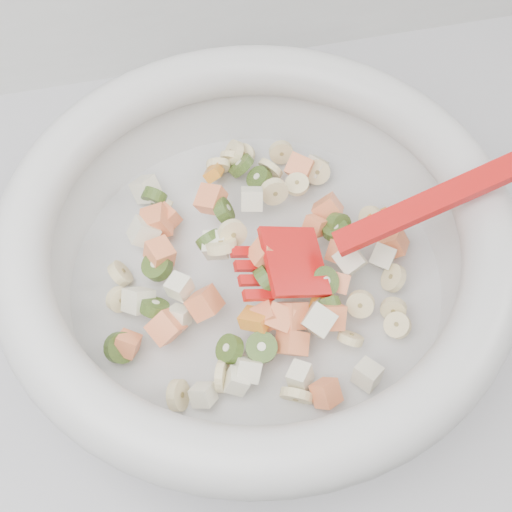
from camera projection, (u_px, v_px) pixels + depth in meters
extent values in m
cube|color=#A8A7AD|center=(267.00, 405.00, 1.01)|extent=(2.00, 0.60, 0.90)
cylinder|color=silver|center=(256.00, 279.00, 0.60)|extent=(0.36, 0.36, 0.02)
torus|color=silver|center=(256.00, 228.00, 0.53)|extent=(0.44, 0.44, 0.05)
cylinder|color=beige|center=(274.00, 192.00, 0.60)|extent=(0.03, 0.02, 0.03)
cylinder|color=beige|center=(297.00, 396.00, 0.52)|extent=(0.04, 0.02, 0.04)
cylinder|color=beige|center=(289.00, 248.00, 0.56)|extent=(0.03, 0.03, 0.03)
cylinder|color=beige|center=(393.00, 278.00, 0.58)|extent=(0.02, 0.03, 0.03)
cylinder|color=beige|center=(281.00, 152.00, 0.66)|extent=(0.03, 0.01, 0.03)
cylinder|color=beige|center=(234.00, 153.00, 0.66)|extent=(0.03, 0.03, 0.03)
cylinder|color=beige|center=(394.00, 309.00, 0.56)|extent=(0.03, 0.02, 0.02)
cylinder|color=beige|center=(119.00, 299.00, 0.56)|extent=(0.03, 0.02, 0.03)
cylinder|color=beige|center=(244.00, 154.00, 0.66)|extent=(0.03, 0.03, 0.02)
cylinder|color=beige|center=(222.00, 246.00, 0.55)|extent=(0.03, 0.03, 0.03)
cylinder|color=beige|center=(361.00, 304.00, 0.55)|extent=(0.03, 0.03, 0.03)
cylinder|color=beige|center=(397.00, 325.00, 0.55)|extent=(0.03, 0.03, 0.02)
cylinder|color=beige|center=(271.00, 168.00, 0.64)|extent=(0.03, 0.03, 0.03)
cylinder|color=beige|center=(232.00, 158.00, 0.66)|extent=(0.03, 0.02, 0.03)
cylinder|color=beige|center=(222.00, 376.00, 0.52)|extent=(0.02, 0.03, 0.04)
cylinder|color=beige|center=(120.00, 274.00, 0.58)|extent=(0.02, 0.04, 0.03)
cylinder|color=beige|center=(325.00, 311.00, 0.54)|extent=(0.03, 0.03, 0.03)
cylinder|color=beige|center=(178.00, 395.00, 0.52)|extent=(0.02, 0.03, 0.04)
cylinder|color=beige|center=(218.00, 166.00, 0.65)|extent=(0.03, 0.02, 0.03)
cylinder|color=beige|center=(306.00, 172.00, 0.65)|extent=(0.03, 0.02, 0.03)
cylinder|color=beige|center=(370.00, 217.00, 0.61)|extent=(0.03, 0.03, 0.02)
cylinder|color=beige|center=(232.00, 233.00, 0.55)|extent=(0.03, 0.02, 0.03)
cylinder|color=beige|center=(297.00, 184.00, 0.62)|extent=(0.03, 0.03, 0.01)
cylinder|color=beige|center=(317.00, 172.00, 0.64)|extent=(0.04, 0.03, 0.03)
cylinder|color=beige|center=(165.00, 212.00, 0.61)|extent=(0.02, 0.03, 0.03)
cylinder|color=beige|center=(351.00, 338.00, 0.54)|extent=(0.03, 0.03, 0.02)
cube|color=#FF7550|center=(166.00, 327.00, 0.54)|extent=(0.04, 0.04, 0.04)
cube|color=#FF7550|center=(328.00, 209.00, 0.60)|extent=(0.04, 0.03, 0.04)
cube|color=#FF7550|center=(326.00, 393.00, 0.51)|extent=(0.03, 0.03, 0.03)
cube|color=#FF7550|center=(266.00, 316.00, 0.53)|extent=(0.03, 0.02, 0.03)
cube|color=#FF7550|center=(300.00, 167.00, 0.64)|extent=(0.04, 0.04, 0.03)
cube|color=#FF7550|center=(288.00, 316.00, 0.54)|extent=(0.04, 0.04, 0.04)
cube|color=#FF7550|center=(393.00, 244.00, 0.60)|extent=(0.04, 0.03, 0.03)
cube|color=#FF7550|center=(339.00, 253.00, 0.57)|extent=(0.03, 0.03, 0.03)
cube|color=#FF7550|center=(168.00, 216.00, 0.60)|extent=(0.03, 0.03, 0.02)
cube|color=#FF7550|center=(160.00, 254.00, 0.57)|extent=(0.03, 0.03, 0.03)
cube|color=#FF7550|center=(128.00, 344.00, 0.54)|extent=(0.03, 0.03, 0.03)
cube|color=#FF7550|center=(330.00, 316.00, 0.54)|extent=(0.03, 0.03, 0.03)
cube|color=#FF7550|center=(315.00, 226.00, 0.58)|extent=(0.03, 0.03, 0.02)
cube|color=#FF7550|center=(386.00, 224.00, 0.61)|extent=(0.03, 0.03, 0.03)
cube|color=#FF7550|center=(338.00, 282.00, 0.56)|extent=(0.03, 0.03, 0.02)
cube|color=#FF7550|center=(279.00, 317.00, 0.53)|extent=(0.03, 0.03, 0.03)
cube|color=#FF7550|center=(156.00, 222.00, 0.60)|extent=(0.03, 0.03, 0.03)
cube|color=#FF7550|center=(266.00, 255.00, 0.54)|extent=(0.03, 0.03, 0.03)
cube|color=#FF7550|center=(205.00, 303.00, 0.54)|extent=(0.04, 0.03, 0.04)
cube|color=#FF7550|center=(211.00, 199.00, 0.60)|extent=(0.04, 0.03, 0.03)
cube|color=#FF7550|center=(292.00, 343.00, 0.53)|extent=(0.03, 0.03, 0.03)
cylinder|color=olive|center=(259.00, 179.00, 0.63)|extent=(0.03, 0.03, 0.03)
cylinder|color=olive|center=(267.00, 280.00, 0.54)|extent=(0.03, 0.04, 0.03)
cylinder|color=olive|center=(335.00, 229.00, 0.58)|extent=(0.03, 0.03, 0.01)
cylinder|color=olive|center=(327.00, 306.00, 0.54)|extent=(0.03, 0.02, 0.03)
cylinder|color=olive|center=(261.00, 347.00, 0.52)|extent=(0.04, 0.04, 0.02)
cylinder|color=olive|center=(120.00, 348.00, 0.54)|extent=(0.04, 0.04, 0.03)
cylinder|color=olive|center=(155.00, 308.00, 0.55)|extent=(0.03, 0.03, 0.03)
cylinder|color=olive|center=(241.00, 166.00, 0.64)|extent=(0.03, 0.03, 0.03)
cylinder|color=olive|center=(209.00, 239.00, 0.56)|extent=(0.03, 0.02, 0.03)
cylinder|color=olive|center=(230.00, 349.00, 0.52)|extent=(0.03, 0.03, 0.03)
cylinder|color=olive|center=(157.00, 266.00, 0.57)|extent=(0.04, 0.04, 0.02)
cylinder|color=olive|center=(154.00, 197.00, 0.62)|extent=(0.03, 0.03, 0.03)
cylinder|color=olive|center=(224.00, 210.00, 0.59)|extent=(0.02, 0.03, 0.03)
cylinder|color=olive|center=(338.00, 227.00, 0.59)|extent=(0.03, 0.03, 0.03)
cylinder|color=olive|center=(323.00, 282.00, 0.55)|extent=(0.04, 0.04, 0.03)
cube|color=white|center=(383.00, 257.00, 0.58)|extent=(0.03, 0.03, 0.03)
cube|color=white|center=(237.00, 381.00, 0.52)|extent=(0.02, 0.02, 0.03)
cube|color=white|center=(216.00, 245.00, 0.56)|extent=(0.03, 0.03, 0.03)
cube|color=white|center=(144.00, 232.00, 0.59)|extent=(0.03, 0.03, 0.04)
cube|color=white|center=(345.00, 247.00, 0.58)|extent=(0.02, 0.02, 0.02)
cube|color=white|center=(367.00, 375.00, 0.52)|extent=(0.03, 0.03, 0.02)
cube|color=white|center=(179.00, 317.00, 0.55)|extent=(0.03, 0.03, 0.03)
cube|color=white|center=(146.00, 189.00, 0.63)|extent=(0.03, 0.04, 0.03)
cube|color=white|center=(179.00, 287.00, 0.55)|extent=(0.03, 0.03, 0.02)
cube|color=white|center=(318.00, 320.00, 0.53)|extent=(0.03, 0.04, 0.03)
cube|color=white|center=(138.00, 301.00, 0.55)|extent=(0.03, 0.03, 0.04)
cube|color=white|center=(203.00, 395.00, 0.51)|extent=(0.02, 0.03, 0.03)
cube|color=white|center=(247.00, 369.00, 0.52)|extent=(0.03, 0.03, 0.03)
cube|color=white|center=(350.00, 260.00, 0.57)|extent=(0.04, 0.03, 0.04)
cube|color=white|center=(300.00, 377.00, 0.52)|extent=(0.03, 0.03, 0.02)
cube|color=white|center=(252.00, 199.00, 0.59)|extent=(0.02, 0.03, 0.03)
cube|color=white|center=(316.00, 167.00, 0.65)|extent=(0.03, 0.03, 0.02)
cube|color=gold|center=(256.00, 319.00, 0.53)|extent=(0.03, 0.03, 0.02)
cube|color=gold|center=(320.00, 305.00, 0.55)|extent=(0.03, 0.03, 0.02)
cube|color=gold|center=(379.00, 220.00, 0.62)|extent=(0.03, 0.02, 0.02)
cube|color=gold|center=(214.00, 173.00, 0.63)|extent=(0.02, 0.02, 0.03)
cube|color=red|center=(294.00, 262.00, 0.54)|extent=(0.05, 0.07, 0.03)
cube|color=red|center=(245.00, 252.00, 0.55)|extent=(0.03, 0.01, 0.02)
cube|color=red|center=(250.00, 266.00, 0.54)|extent=(0.03, 0.01, 0.02)
cube|color=red|center=(254.00, 280.00, 0.53)|extent=(0.03, 0.01, 0.02)
cube|color=red|center=(259.00, 295.00, 0.52)|extent=(0.03, 0.01, 0.02)
cube|color=red|center=(447.00, 196.00, 0.52)|extent=(0.18, 0.03, 0.08)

